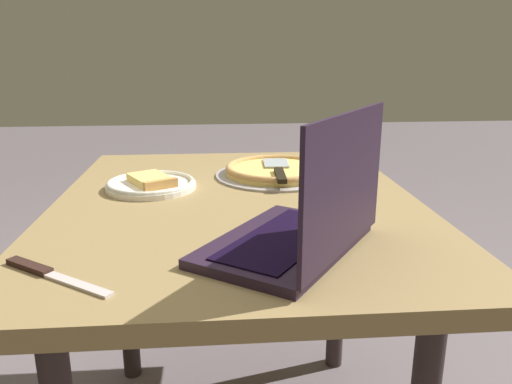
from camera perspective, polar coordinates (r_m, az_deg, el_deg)
name	(u,v)px	position (r m, az deg, el deg)	size (l,w,h in m)	color
dining_table	(238,235)	(1.23, -2.08, -4.88)	(1.09, 0.86, 0.72)	olive
laptop	(305,223)	(0.88, 5.62, -3.52)	(0.40, 0.38, 0.25)	#25182B
pizza_plate	(151,184)	(1.31, -11.87, 0.92)	(0.23, 0.23, 0.04)	white
pizza_tray	(277,170)	(1.41, 2.42, 2.47)	(0.35, 0.35, 0.04)	#9F9897
table_knife	(47,273)	(0.88, -22.77, -8.51)	(0.15, 0.20, 0.01)	beige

